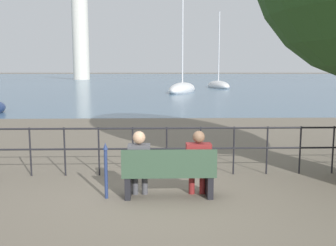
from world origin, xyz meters
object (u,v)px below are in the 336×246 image
Objects in this scene: seated_person_left at (139,161)px; harbor_lighthouse at (80,33)px; seated_person_right at (198,160)px; closed_umbrella at (106,168)px; sailboat_1 at (182,89)px; sailboat_4 at (218,85)px; park_bench at (169,174)px.

harbor_lighthouse is (-19.30, 92.85, 11.41)m from seated_person_left.
seated_person_right reaches higher than closed_umbrella.
sailboat_1 is 0.48× the size of harbor_lighthouse.
sailboat_4 is at bearing 79.83° from sailboat_1.
seated_person_right is at bearing 8.25° from park_bench.
sailboat_4 reaches higher than seated_person_left.
seated_person_left is 0.60m from closed_umbrella.
sailboat_4 is at bearing 78.14° from closed_umbrella.
seated_person_right is at bearing -75.71° from sailboat_1.
seated_person_right reaches higher than park_bench.
seated_person_left is at bearing -77.51° from sailboat_1.
sailboat_1 is at bearing 84.76° from seated_person_left.
closed_umbrella is (-1.63, -0.06, -0.10)m from seated_person_right.
seated_person_right is 0.12× the size of sailboat_4.
harbor_lighthouse is at bearing 102.04° from park_bench.
sailboat_1 is at bearing 83.77° from closed_umbrella.
sailboat_1 is at bearing -69.51° from harbor_lighthouse.
seated_person_right is (1.05, -0.00, -0.00)m from seated_person_left.
park_bench is 1.65× the size of closed_umbrella.
harbor_lighthouse is (-20.34, 92.85, 11.41)m from seated_person_right.
sailboat_1 reaches higher than seated_person_right.
harbor_lighthouse is (-22.33, 59.77, 11.72)m from sailboat_1.
seated_person_left is 33.22m from sailboat_1.
harbor_lighthouse is (-19.82, 92.93, 11.65)m from park_bench.
closed_umbrella is (-0.58, -0.06, -0.11)m from seated_person_left.
harbor_lighthouse is at bearing 113.51° from sailboat_4.
seated_person_right is 0.10× the size of sailboat_1.
park_bench is 0.58m from seated_person_right.
sailboat_4 is 0.40× the size of harbor_lighthouse.
seated_person_left is at bearing 6.35° from closed_umbrella.
closed_umbrella is 33.34m from sailboat_1.
seated_person_right is (0.52, 0.08, 0.24)m from park_bench.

